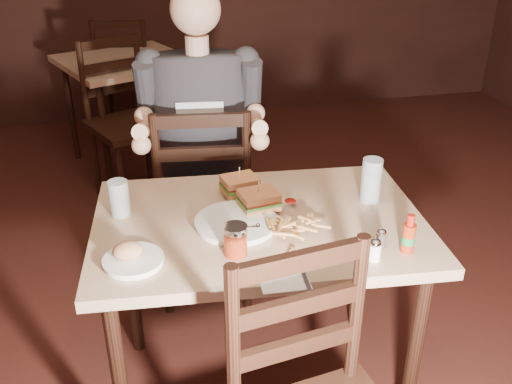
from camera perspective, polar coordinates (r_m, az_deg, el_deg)
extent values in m
cube|color=tan|center=(1.94, 0.33, -3.29)|extent=(1.17, 0.83, 0.04)
cylinder|color=black|center=(2.39, -12.37, -8.38)|extent=(0.05, 0.05, 0.73)
cylinder|color=black|center=(2.06, 15.49, -15.70)|extent=(0.05, 0.05, 0.73)
cylinder|color=black|center=(2.49, 10.42, -6.64)|extent=(0.05, 0.05, 0.73)
cube|color=tan|center=(4.07, -12.96, 12.60)|extent=(1.05, 1.05, 0.04)
cylinder|color=black|center=(3.79, -14.84, 5.15)|extent=(0.04, 0.04, 0.73)
cylinder|color=black|center=(4.36, -18.00, 7.64)|extent=(0.04, 0.04, 0.73)
cylinder|color=black|center=(4.04, -6.38, 7.26)|extent=(0.04, 0.04, 0.73)
cylinder|color=black|center=(4.58, -10.39, 9.43)|extent=(0.04, 0.04, 0.73)
cylinder|color=white|center=(1.89, -1.98, -3.18)|extent=(0.29, 0.29, 0.02)
ellipsoid|color=maroon|center=(2.01, 3.46, -0.89)|extent=(0.05, 0.05, 0.01)
cylinder|color=silver|center=(1.98, -13.52, -0.62)|extent=(0.07, 0.07, 0.13)
cylinder|color=silver|center=(2.05, 11.45, 1.14)|extent=(0.08, 0.08, 0.16)
cube|color=white|center=(1.65, 2.72, -8.58)|extent=(0.15, 0.14, 0.00)
cube|color=silver|center=(1.68, 4.60, -7.73)|extent=(0.03, 0.21, 0.01)
cube|color=silver|center=(1.72, 3.25, -6.78)|extent=(0.08, 0.14, 0.00)
cylinder|color=white|center=(1.74, -12.15, -6.82)|extent=(0.19, 0.19, 0.01)
ellipsoid|color=tan|center=(1.74, -12.72, -5.74)|extent=(0.10, 0.08, 0.05)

